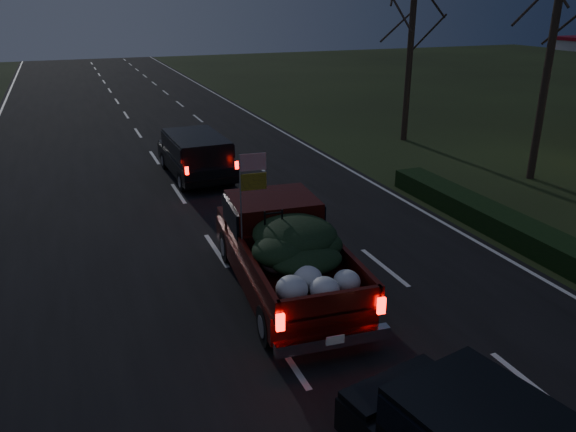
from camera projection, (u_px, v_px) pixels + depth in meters
name	position (u px, v px, depth m)	size (l,w,h in m)	color
ground	(286.00, 355.00, 10.43)	(120.00, 120.00, 0.00)	black
road_asphalt	(286.00, 355.00, 10.43)	(14.00, 120.00, 0.02)	black
hedge_row	(507.00, 226.00, 15.61)	(1.00, 10.00, 0.60)	black
bare_tree_far	(412.00, 23.00, 24.65)	(3.60, 3.60, 7.00)	black
pickup_truck	(285.00, 246.00, 12.43)	(2.53, 5.66, 2.89)	#3F0C08
lead_suv	(196.00, 152.00, 20.48)	(2.02, 4.62, 1.31)	black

